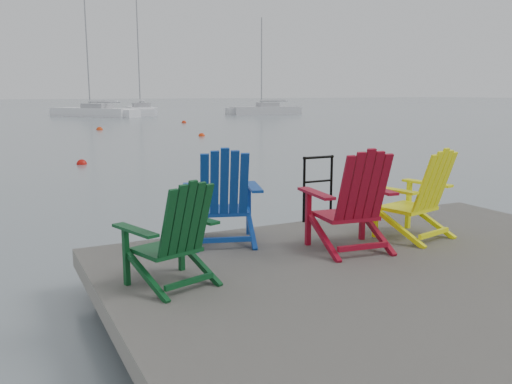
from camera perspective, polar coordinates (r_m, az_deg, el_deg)
name	(u,v)px	position (r m, az deg, el deg)	size (l,w,h in m)	color
ground	(430,324)	(5.75, 17.80, -13.11)	(400.00, 400.00, 0.00)	gray
dock	(432,291)	(5.62, 18.00, -9.85)	(6.00, 5.00, 1.40)	#2E2B29
handrail	(318,182)	(7.46, 6.54, 1.06)	(0.48, 0.04, 0.90)	black
chair_green	(174,233)	(4.95, -8.64, -4.34)	(0.92, 0.88, 0.98)	#0B401B
chair_blue	(223,196)	(6.28, -3.52, -0.44)	(1.06, 1.01, 1.12)	navy
chair_red	(353,200)	(6.07, 10.13, -0.87)	(0.98, 0.92, 1.14)	maroon
chair_yellow	(418,194)	(6.79, 16.71, -0.19)	(1.00, 0.94, 1.09)	#FCFF0E
sailboat_near	(94,113)	(54.24, -16.67, 8.00)	(7.01, 8.46, 12.09)	white
sailboat_mid	(141,111)	(57.56, -12.02, 8.32)	(3.65, 9.16, 12.24)	white
sailboat_far	(265,111)	(57.17, 0.94, 8.54)	(7.21, 2.13, 10.02)	silver
buoy_a	(82,164)	(18.08, -17.87, 2.79)	(0.33, 0.33, 0.33)	red
buoy_b	(100,130)	(34.49, -16.14, 6.29)	(0.39, 0.39, 0.39)	red
buoy_c	(202,136)	(28.56, -5.75, 5.87)	(0.34, 0.34, 0.34)	red
buoy_d	(184,123)	(41.24, -7.59, 7.22)	(0.36, 0.36, 0.36)	red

